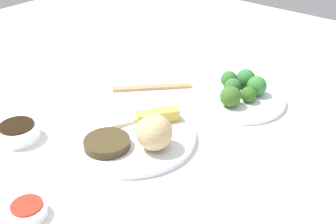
# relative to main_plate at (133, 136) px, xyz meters

# --- Properties ---
(tabletop) EXTENTS (2.20, 2.20, 0.02)m
(tabletop) POSITION_rel_main_plate_xyz_m (0.01, 0.00, -0.02)
(tabletop) COLOR white
(tabletop) RESTS_ON ground
(main_plate) EXTENTS (0.28, 0.28, 0.02)m
(main_plate) POSITION_rel_main_plate_xyz_m (0.00, 0.00, 0.00)
(main_plate) COLOR white
(main_plate) RESTS_ON tabletop
(rice_scoop) EXTENTS (0.08, 0.08, 0.08)m
(rice_scoop) POSITION_rel_main_plate_xyz_m (-0.07, 0.01, 0.05)
(rice_scoop) COLOR tan
(rice_scoop) RESTS_ON main_plate
(spring_roll) EXTENTS (0.08, 0.10, 0.03)m
(spring_roll) POSITION_rel_main_plate_xyz_m (-0.01, -0.07, 0.02)
(spring_roll) COLOR gold
(spring_roll) RESTS_ON main_plate
(crab_rangoon_wonton) EXTENTS (0.09, 0.10, 0.01)m
(crab_rangoon_wonton) POSITION_rel_main_plate_xyz_m (0.07, -0.01, 0.01)
(crab_rangoon_wonton) COLOR beige
(crab_rangoon_wonton) RESTS_ON main_plate
(stir_fry_heap) EXTENTS (0.10, 0.10, 0.02)m
(stir_fry_heap) POSITION_rel_main_plate_xyz_m (0.01, 0.07, 0.02)
(stir_fry_heap) COLOR #3D311A
(stir_fry_heap) RESTS_ON main_plate
(broccoli_plate) EXTENTS (0.24, 0.24, 0.01)m
(broccoli_plate) POSITION_rel_main_plate_xyz_m (-0.09, -0.30, -0.00)
(broccoli_plate) COLOR white
(broccoli_plate) RESTS_ON tabletop
(broccoli_floret_0) EXTENTS (0.04, 0.04, 0.04)m
(broccoli_floret_0) POSITION_rel_main_plate_xyz_m (-0.07, -0.30, 0.03)
(broccoli_floret_0) COLOR #355F2C
(broccoli_floret_0) RESTS_ON broccoli_plate
(broccoli_floret_1) EXTENTS (0.04, 0.04, 0.04)m
(broccoli_floret_1) POSITION_rel_main_plate_xyz_m (-0.12, -0.29, 0.03)
(broccoli_floret_1) COLOR #2C601B
(broccoli_floret_1) RESTS_ON broccoli_plate
(broccoli_floret_2) EXTENTS (0.05, 0.05, 0.05)m
(broccoli_floret_2) POSITION_rel_main_plate_xyz_m (-0.07, -0.35, 0.03)
(broccoli_floret_2) COLOR #2F6A34
(broccoli_floret_2) RESTS_ON broccoli_plate
(broccoli_floret_3) EXTENTS (0.05, 0.05, 0.05)m
(broccoli_floret_3) POSITION_rel_main_plate_xyz_m (-0.10, -0.25, 0.03)
(broccoli_floret_3) COLOR #355F20
(broccoli_floret_3) RESTS_ON broccoli_plate
(broccoli_floret_4) EXTENTS (0.04, 0.04, 0.04)m
(broccoli_floret_4) POSITION_rel_main_plate_xyz_m (-0.04, -0.33, 0.03)
(broccoli_floret_4) COLOR #296726
(broccoli_floret_4) RESTS_ON broccoli_plate
(broccoli_floret_6) EXTENTS (0.05, 0.05, 0.05)m
(broccoli_floret_6) POSITION_rel_main_plate_xyz_m (-0.12, -0.34, 0.03)
(broccoli_floret_6) COLOR #317332
(broccoli_floret_6) RESTS_ON broccoli_plate
(soy_sauce_bowl) EXTENTS (0.09, 0.09, 0.03)m
(soy_sauce_bowl) POSITION_rel_main_plate_xyz_m (0.20, 0.16, 0.01)
(soy_sauce_bowl) COLOR white
(soy_sauce_bowl) RESTS_ON tabletop
(soy_sauce_bowl_liquid) EXTENTS (0.08, 0.08, 0.00)m
(soy_sauce_bowl_liquid) POSITION_rel_main_plate_xyz_m (0.20, 0.16, 0.03)
(soy_sauce_bowl_liquid) COLOR black
(soy_sauce_bowl_liquid) RESTS_ON soy_sauce_bowl
(sauce_ramekin_sweet_and_sour) EXTENTS (0.07, 0.07, 0.02)m
(sauce_ramekin_sweet_and_sour) POSITION_rel_main_plate_xyz_m (-0.02, 0.29, 0.00)
(sauce_ramekin_sweet_and_sour) COLOR white
(sauce_ramekin_sweet_and_sour) RESTS_ON tabletop
(sauce_ramekin_sweet_and_sour_liquid) EXTENTS (0.05, 0.05, 0.00)m
(sauce_ramekin_sweet_and_sour_liquid) POSITION_rel_main_plate_xyz_m (-0.02, 0.29, 0.02)
(sauce_ramekin_sweet_and_sour_liquid) COLOR red
(sauce_ramekin_sweet_and_sour_liquid) RESTS_ON sauce_ramekin_sweet_and_sour
(chopsticks_pair) EXTENTS (0.16, 0.17, 0.01)m
(chopsticks_pair) POSITION_rel_main_plate_xyz_m (0.13, -0.21, -0.00)
(chopsticks_pair) COLOR #AD7A53
(chopsticks_pair) RESTS_ON tabletop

